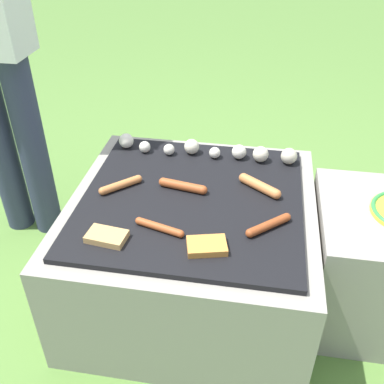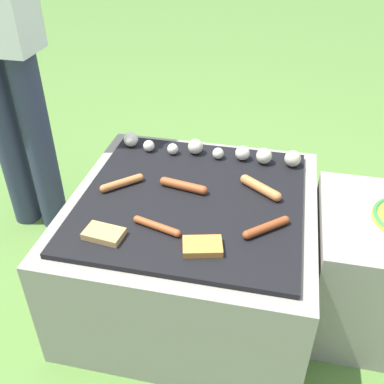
% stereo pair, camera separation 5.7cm
% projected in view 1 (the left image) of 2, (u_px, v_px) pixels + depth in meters
% --- Properties ---
extents(ground_plane, '(14.00, 14.00, 0.00)m').
position_uv_depth(ground_plane, '(192.00, 290.00, 1.69)').
color(ground_plane, '#567F38').
extents(grill, '(0.79, 0.79, 0.43)m').
position_uv_depth(grill, '(192.00, 248.00, 1.56)').
color(grill, gray).
rests_on(grill, ground_plane).
extents(sausage_back_center, '(0.12, 0.11, 0.03)m').
position_uv_depth(sausage_back_center, '(121.00, 185.00, 1.47)').
color(sausage_back_center, '#C6753D').
rests_on(sausage_back_center, grill).
extents(sausage_front_right, '(0.16, 0.06, 0.02)m').
position_uv_depth(sausage_front_right, '(160.00, 227.00, 1.30)').
color(sausage_front_right, '#A34C23').
rests_on(sausage_front_right, grill).
extents(sausage_front_center, '(0.17, 0.05, 0.03)m').
position_uv_depth(sausage_front_center, '(183.00, 186.00, 1.47)').
color(sausage_front_center, '#A34C23').
rests_on(sausage_front_center, grill).
extents(sausage_back_right, '(0.14, 0.11, 0.03)m').
position_uv_depth(sausage_back_right, '(260.00, 186.00, 1.46)').
color(sausage_back_right, '#C6753D').
rests_on(sausage_back_right, grill).
extents(sausage_mid_left, '(0.13, 0.12, 0.03)m').
position_uv_depth(sausage_mid_left, '(269.00, 225.00, 1.30)').
color(sausage_mid_left, '#93421E').
rests_on(sausage_mid_left, grill).
extents(bread_slice_center, '(0.12, 0.10, 0.02)m').
position_uv_depth(bread_slice_center, '(207.00, 246.00, 1.23)').
color(bread_slice_center, '#D18438').
rests_on(bread_slice_center, grill).
extents(bread_slice_left, '(0.12, 0.08, 0.02)m').
position_uv_depth(bread_slice_left, '(107.00, 237.00, 1.27)').
color(bread_slice_left, tan).
rests_on(bread_slice_left, grill).
extents(mushroom_row, '(0.66, 0.07, 0.06)m').
position_uv_depth(mushroom_row, '(213.00, 150.00, 1.64)').
color(mushroom_row, silver).
rests_on(mushroom_row, grill).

